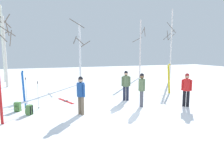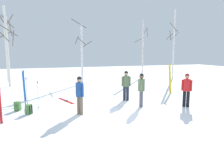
{
  "view_description": "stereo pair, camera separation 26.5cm",
  "coord_description": "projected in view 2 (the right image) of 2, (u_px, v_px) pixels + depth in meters",
  "views": [
    {
      "loc": [
        -3.61,
        -8.39,
        2.79
      ],
      "look_at": [
        0.45,
        2.74,
        1.0
      ],
      "focal_mm": 34.47,
      "sensor_mm": 36.0,
      "label": 1
    },
    {
      "loc": [
        -3.36,
        -8.48,
        2.79
      ],
      "look_at": [
        0.45,
        2.74,
        1.0
      ],
      "focal_mm": 34.47,
      "sensor_mm": 36.0,
      "label": 2
    }
  ],
  "objects": [
    {
      "name": "person_1",
      "position": [
        187.0,
        88.0,
        10.82
      ],
      "size": [
        0.41,
        0.38,
        1.72
      ],
      "color": "black",
      "rests_on": "ground_plane"
    },
    {
      "name": "ski_poles_0",
      "position": [
        27.0,
        90.0,
        11.42
      ],
      "size": [
        0.07,
        0.23,
        1.44
      ],
      "color": "#B2B2BC",
      "rests_on": "ground_plane"
    },
    {
      "name": "ski_pair_lying_0",
      "position": [
        66.0,
        101.0,
        12.26
      ],
      "size": [
        0.74,
        1.73,
        0.05
      ],
      "color": "red",
      "rests_on": "ground_plane"
    },
    {
      "name": "ski_pair_planted_1",
      "position": [
        170.0,
        79.0,
        14.3
      ],
      "size": [
        0.25,
        0.13,
        1.99
      ],
      "color": "yellow",
      "rests_on": "ground_plane"
    },
    {
      "name": "birch_tree_4",
      "position": [
        143.0,
        48.0,
        22.84
      ],
      "size": [
        1.35,
        1.37,
        6.09
      ],
      "color": "silver",
      "rests_on": "ground_plane"
    },
    {
      "name": "birch_tree_1",
      "position": [
        6.0,
        42.0,
        19.97
      ],
      "size": [
        1.45,
        1.61,
        6.93
      ],
      "color": "white",
      "rests_on": "ground_plane"
    },
    {
      "name": "ground_plane",
      "position": [
        122.0,
        116.0,
        9.42
      ],
      "size": [
        60.0,
        60.0,
        0.0
      ],
      "primitive_type": "plane",
      "color": "white"
    },
    {
      "name": "birch_tree_3",
      "position": [
        82.0,
        53.0,
        18.4
      ],
      "size": [
        1.76,
        1.76,
        5.46
      ],
      "color": "silver",
      "rests_on": "ground_plane"
    },
    {
      "name": "person_0",
      "position": [
        80.0,
        93.0,
        9.53
      ],
      "size": [
        0.34,
        0.47,
        1.72
      ],
      "color": "#72604C",
      "rests_on": "ground_plane"
    },
    {
      "name": "backpack_1",
      "position": [
        17.0,
        106.0,
        10.21
      ],
      "size": [
        0.32,
        0.34,
        0.44
      ],
      "color": "#4C7F3F",
      "rests_on": "ground_plane"
    },
    {
      "name": "birch_tree_5",
      "position": [
        174.0,
        44.0,
        21.71
      ],
      "size": [
        1.36,
        1.36,
        6.96
      ],
      "color": "silver",
      "rests_on": "ground_plane"
    },
    {
      "name": "birch_tree_2",
      "position": [
        8.0,
        51.0,
        16.84
      ],
      "size": [
        1.34,
        1.5,
        5.45
      ],
      "color": "silver",
      "rests_on": "ground_plane"
    },
    {
      "name": "person_3",
      "position": [
        141.0,
        88.0,
        10.86
      ],
      "size": [
        0.34,
        0.5,
        1.72
      ],
      "color": "#4C4C56",
      "rests_on": "ground_plane"
    },
    {
      "name": "ski_pair_planted_2",
      "position": [
        0.0,
        98.0,
        8.29
      ],
      "size": [
        0.12,
        0.1,
        2.03
      ],
      "color": "red",
      "rests_on": "ground_plane"
    },
    {
      "name": "person_2",
      "position": [
        126.0,
        84.0,
        12.25
      ],
      "size": [
        0.49,
        0.34,
        1.72
      ],
      "color": "#1E2338",
      "rests_on": "ground_plane"
    },
    {
      "name": "backpack_0",
      "position": [
        29.0,
        110.0,
        9.64
      ],
      "size": [
        0.34,
        0.34,
        0.44
      ],
      "color": "#4C7F3F",
      "rests_on": "ground_plane"
    },
    {
      "name": "ski_poles_1",
      "position": [
        38.0,
        94.0,
        10.52
      ],
      "size": [
        0.07,
        0.23,
        1.37
      ],
      "color": "#B2B2BC",
      "rests_on": "ground_plane"
    },
    {
      "name": "water_bottle_0",
      "position": [
        26.0,
        105.0,
        10.8
      ],
      "size": [
        0.06,
        0.06,
        0.26
      ],
      "color": "#1E72BF",
      "rests_on": "ground_plane"
    },
    {
      "name": "ski_pair_planted_0",
      "position": [
        24.0,
        86.0,
        12.14
      ],
      "size": [
        0.16,
        0.12,
        1.75
      ],
      "color": "blue",
      "rests_on": "ground_plane"
    }
  ]
}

